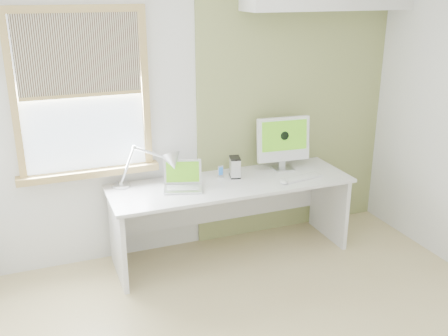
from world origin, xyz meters
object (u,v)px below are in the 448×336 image
desk (229,200)px  desk_lamp (163,164)px  imac (283,140)px  laptop (183,181)px  external_drive (235,167)px

desk → desk_lamp: size_ratio=3.45×
desk → imac: 0.77m
desk_lamp → laptop: 0.23m
laptop → desk_lamp: bearing=142.4°
laptop → imac: bearing=7.3°
desk_lamp → imac: size_ratio=1.22×
desk → imac: imac is taller
desk_lamp → imac: imac is taller
desk_lamp → laptop: bearing=-37.6°
desk_lamp → external_drive: 0.68m
desk → desk_lamp: 0.71m
desk_lamp → imac: bearing=1.1°
external_drive → desk_lamp: bearing=178.0°
laptop → imac: (1.04, 0.13, 0.23)m
desk → external_drive: external_drive is taller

